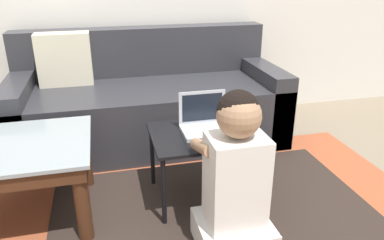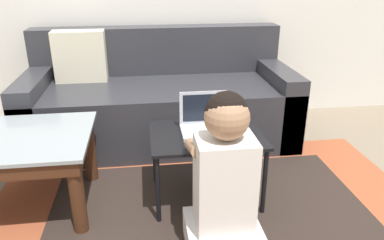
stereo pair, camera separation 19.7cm
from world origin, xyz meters
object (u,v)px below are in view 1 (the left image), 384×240
computer_mouse (244,131)px  person_seated (235,182)px  couch (148,103)px  laptop_desk (207,140)px  laptop (205,125)px

computer_mouse → person_seated: 0.41m
couch → laptop_desk: couch is taller
couch → laptop: 0.86m
laptop → computer_mouse: laptop is taller
laptop_desk → computer_mouse: 0.20m
laptop_desk → computer_mouse: (0.18, -0.06, 0.06)m
laptop → couch: bearing=103.8°
laptop_desk → person_seated: size_ratio=0.77×
laptop → person_seated: size_ratio=0.34×
couch → person_seated: size_ratio=2.47×
laptop → person_seated: (0.01, -0.45, -0.08)m
couch → computer_mouse: 1.00m
couch → laptop_desk: 0.88m
laptop → person_seated: person_seated is taller
laptop_desk → computer_mouse: size_ratio=5.36×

